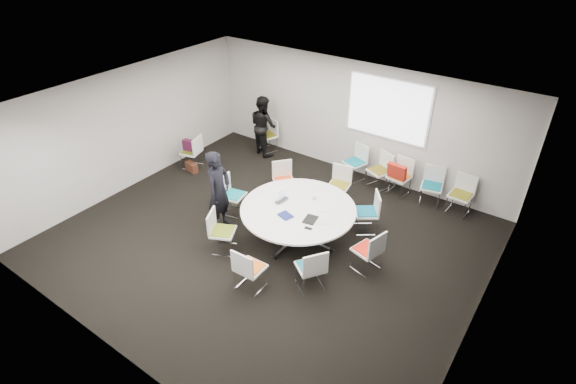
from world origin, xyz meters
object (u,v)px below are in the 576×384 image
Objects in this scene: chair_back_e at (459,202)px; brown_bag at (192,167)px; chair_back_b at (379,177)px; chair_ring_a at (367,257)px; chair_person_back at (268,141)px; person_back at (263,125)px; person_main at (219,192)px; maroon_bag at (190,146)px; chair_ring_c at (338,192)px; chair_ring_h at (311,275)px; chair_back_d at (430,193)px; chair_spare_left at (193,158)px; chair_ring_d at (284,188)px; chair_ring_e at (233,202)px; chair_back_a at (355,169)px; laptop at (283,201)px; chair_ring_b at (366,219)px; conference_table at (298,216)px; cup at (314,197)px; chair_ring_g at (250,275)px; chair_back_c at (399,183)px; chair_ring_f at (223,239)px.

chair_back_e is 6.46m from brown_bag.
chair_ring_a is at bearing 134.94° from chair_back_b.
person_back is at bearing 110.49° from chair_person_back.
maroon_bag is at bearing 47.55° from person_main.
chair_back_e is at bearing -155.18° from chair_back_b.
chair_ring_c is 2.80m from chair_ring_h.
chair_spare_left is at bearing 6.00° from chair_back_d.
chair_ring_e is (-0.56, -1.12, 0.00)m from chair_ring_d.
chair_ring_d is 1.94m from chair_back_a.
laptop is at bearing 74.91° from chair_ring_d.
person_main is at bearing 87.16° from chair_ring_b.
conference_table is 1.68m from chair_ring_e.
chair_person_back is 3.80m from cup.
brown_bag is (-2.09, 0.77, -0.16)m from chair_ring_e.
chair_ring_a and chair_ring_g have the same top height.
chair_ring_b is 1.00× the size of chair_spare_left.
chair_back_c is 0.55× the size of person_back.
chair_back_b is 3.95m from person_main.
chair_ring_h reaches higher than laptop.
brown_bag is at bearing 169.30° from conference_table.
chair_ring_c and chair_ring_h have the same top height.
chair_ring_d is at bearing 142.42° from chair_ring_e.
chair_back_c and chair_back_d have the same top height.
chair_back_b is at bearing 134.06° from chair_ring_f.
maroon_bag is (-3.90, -0.72, 0.34)m from chair_ring_c.
brown_bag is at bearing 176.03° from cup.
person_main is at bearing 26.44° from chair_ring_d.
chair_spare_left is at bearing 79.61° from person_back.
chair_ring_h is (0.97, -1.03, -0.27)m from conference_table.
person_back is at bearing 137.95° from conference_table.
chair_ring_e is at bearing 27.31° from chair_back_d.
chair_ring_b is at bearing 42.95° from chair_ring_a.
brown_bag is at bearing -149.56° from chair_ring_f.
person_back is (-1.79, 1.54, 0.53)m from chair_ring_d.
chair_ring_g is 2.20× the size of maroon_bag.
chair_back_b is at bearing -10.56° from laptop.
chair_ring_d and chair_person_back have the same top height.
conference_table is 2.58× the size of chair_back_a.
chair_ring_e is at bearing 36.03° from chair_ring_c.
chair_spare_left is 9.78× the size of cup.
chair_person_back is 0.55× the size of person_back.
chair_ring_e is 0.55× the size of person_back.
maroon_bag is (-2.23, 0.94, 0.34)m from chair_ring_e.
chair_ring_g is at bearing 37.10° from chair_ring_e.
chair_back_d is (0.17, 2.82, 0.00)m from chair_ring_a.
conference_table is 2.58× the size of chair_back_b.
chair_ring_c is at bearing 13.33° from brown_bag.
chair_back_b is 2.85× the size of laptop.
chair_ring_e is at bearing 4.96° from person_main.
chair_ring_e reaches higher than conference_table.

